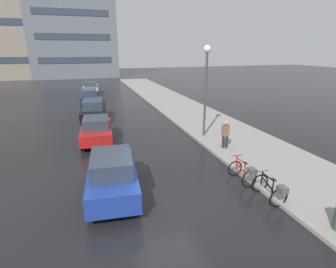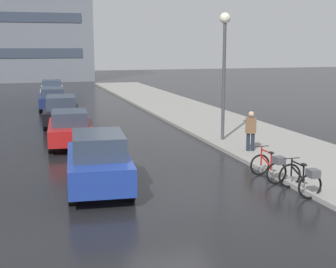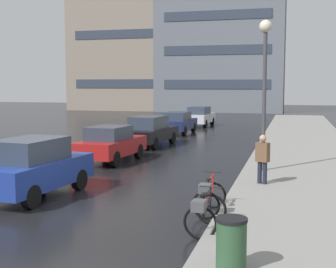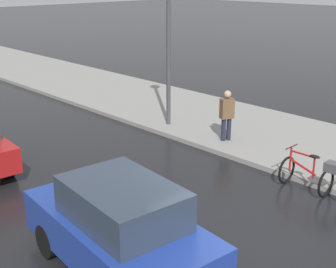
{
  "view_description": "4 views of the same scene",
  "coord_description": "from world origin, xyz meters",
  "px_view_note": "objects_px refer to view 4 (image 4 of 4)",
  "views": [
    {
      "loc": [
        -2.63,
        -7.89,
        5.36
      ],
      "look_at": [
        1.31,
        4.41,
        1.15
      ],
      "focal_mm": 28.0,
      "sensor_mm": 36.0,
      "label": 1
    },
    {
      "loc": [
        -3.87,
        -12.15,
        4.18
      ],
      "look_at": [
        0.59,
        2.39,
        1.32
      ],
      "focal_mm": 50.0,
      "sensor_mm": 36.0,
      "label": 2
    },
    {
      "loc": [
        5.35,
        -10.84,
        3.24
      ],
      "look_at": [
        1.05,
        5.24,
        1.51
      ],
      "focal_mm": 50.0,
      "sensor_mm": 36.0,
      "label": 3
    },
    {
      "loc": [
        -6.2,
        -4.5,
        4.97
      ],
      "look_at": [
        1.7,
        3.72,
        1.07
      ],
      "focal_mm": 50.0,
      "sensor_mm": 36.0,
      "label": 4
    }
  ],
  "objects_px": {
    "car_blue": "(120,228)",
    "pedestrian": "(227,115)",
    "streetlamp": "(168,9)",
    "bicycle_second": "(312,173)"
  },
  "relations": [
    {
      "from": "bicycle_second",
      "to": "pedestrian",
      "type": "xyz_separation_m",
      "value": [
        1.1,
        3.54,
        0.47
      ]
    },
    {
      "from": "pedestrian",
      "to": "bicycle_second",
      "type": "bearing_deg",
      "value": -107.22
    },
    {
      "from": "pedestrian",
      "to": "streetlamp",
      "type": "relative_size",
      "value": 0.31
    },
    {
      "from": "car_blue",
      "to": "bicycle_second",
      "type": "bearing_deg",
      "value": -6.86
    },
    {
      "from": "bicycle_second",
      "to": "pedestrian",
      "type": "relative_size",
      "value": 0.81
    },
    {
      "from": "car_blue",
      "to": "pedestrian",
      "type": "bearing_deg",
      "value": 24.38
    },
    {
      "from": "car_blue",
      "to": "streetlamp",
      "type": "xyz_separation_m",
      "value": [
        6.27,
        5.31,
        3.06
      ]
    },
    {
      "from": "pedestrian",
      "to": "car_blue",
      "type": "bearing_deg",
      "value": -155.62
    },
    {
      "from": "car_blue",
      "to": "streetlamp",
      "type": "height_order",
      "value": "streetlamp"
    },
    {
      "from": "car_blue",
      "to": "pedestrian",
      "type": "xyz_separation_m",
      "value": [
        6.39,
        2.9,
        0.1
      ]
    }
  ]
}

